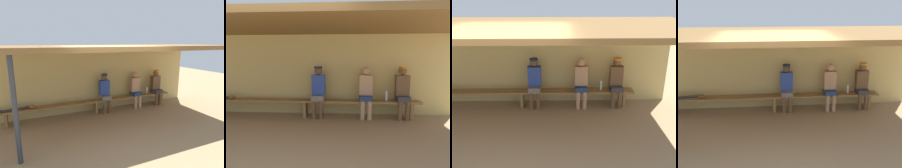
% 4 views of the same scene
% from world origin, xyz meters
% --- Properties ---
extents(ground_plane, '(24.00, 24.00, 0.00)m').
position_xyz_m(ground_plane, '(0.00, 0.00, 0.00)').
color(ground_plane, '#9E7F59').
extents(back_wall, '(8.00, 0.20, 2.20)m').
position_xyz_m(back_wall, '(0.00, 2.00, 1.10)').
color(back_wall, tan).
rests_on(back_wall, ground).
extents(dugout_roof, '(8.00, 2.80, 0.12)m').
position_xyz_m(dugout_roof, '(0.00, 0.70, 2.26)').
color(dugout_roof, brown).
rests_on(dugout_roof, back_wall).
extents(bench, '(6.00, 0.36, 0.46)m').
position_xyz_m(bench, '(0.00, 1.55, 0.39)').
color(bench, olive).
rests_on(bench, ground).
extents(player_with_sunglasses, '(0.34, 0.42, 1.34)m').
position_xyz_m(player_with_sunglasses, '(2.53, 1.55, 0.75)').
color(player_with_sunglasses, '#333338').
rests_on(player_with_sunglasses, ground).
extents(player_in_white, '(0.34, 0.42, 1.34)m').
position_xyz_m(player_in_white, '(0.35, 1.55, 0.75)').
color(player_in_white, slate).
rests_on(player_in_white, ground).
extents(player_near_post, '(0.34, 0.42, 1.34)m').
position_xyz_m(player_near_post, '(1.60, 1.55, 0.73)').
color(player_near_post, navy).
rests_on(player_near_post, ground).
extents(water_bottle_blue, '(0.07, 0.07, 0.24)m').
position_xyz_m(water_bottle_blue, '(2.14, 1.59, 0.58)').
color(water_bottle_blue, silver).
rests_on(water_bottle_blue, bench).
extents(baseball_glove_tan, '(0.28, 0.29, 0.09)m').
position_xyz_m(baseball_glove_tan, '(-2.02, 1.53, 0.51)').
color(baseball_glove_tan, brown).
rests_on(baseball_glove_tan, bench).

